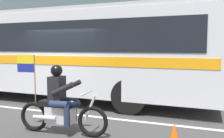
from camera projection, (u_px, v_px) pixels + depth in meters
ground_plane at (62, 107)px, 7.98m from camera, size 60.00×60.00×0.00m
sidewalk_curb at (115, 83)px, 12.73m from camera, size 28.00×3.80×0.15m
lane_center_stripe at (51, 112)px, 7.42m from camera, size 26.60×0.14×0.01m
transit_bus at (59, 49)px, 9.22m from camera, size 11.33×2.77×3.22m
motorcycle_with_rider at (61, 105)px, 5.50m from camera, size 2.19×0.64×1.78m
fire_hydrant at (159, 79)px, 11.15m from camera, size 0.22×0.30×0.75m
traffic_cone at (174, 138)px, 4.59m from camera, size 0.36×0.36×0.55m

